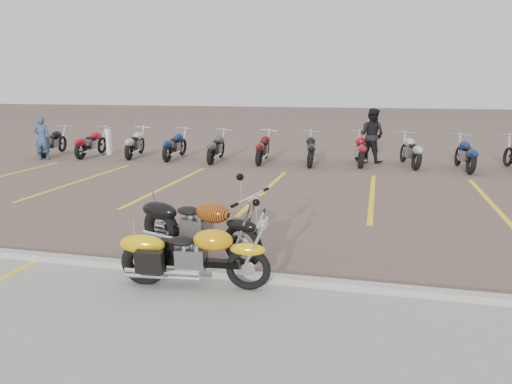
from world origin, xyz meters
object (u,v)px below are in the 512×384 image
person_a (42,138)px  person_b (372,135)px  yellow_cruiser (191,258)px  flame_cruiser (198,228)px  bollard (109,142)px

person_a → person_b: person_b is taller
person_b → yellow_cruiser: bearing=108.2°
flame_cruiser → person_a: bearing=155.5°
yellow_cruiser → bollard: size_ratio=2.07×
flame_cruiser → person_b: (2.48, 10.70, 0.46)m
yellow_cruiser → person_b: person_b is taller
yellow_cruiser → flame_cruiser: 1.22m
yellow_cruiser → flame_cruiser: size_ratio=0.92×
yellow_cruiser → flame_cruiser: (-0.34, 1.17, 0.05)m
flame_cruiser → person_a: size_ratio=1.43×
person_b → bollard: (-9.90, -0.52, -0.44)m
person_b → bollard: bearing=31.4°
yellow_cruiser → person_b: bearing=74.7°
yellow_cruiser → person_a: bearing=129.2°
yellow_cruiser → person_a: person_a is taller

